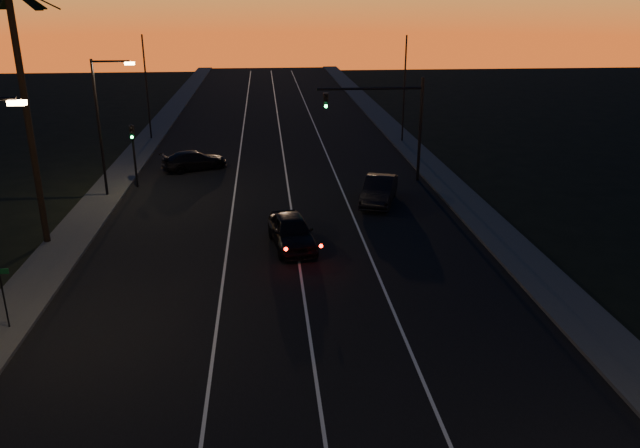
{
  "coord_description": "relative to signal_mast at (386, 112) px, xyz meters",
  "views": [
    {
      "loc": [
        -0.94,
        -0.81,
        11.87
      ],
      "look_at": [
        1.28,
        23.9,
        2.86
      ],
      "focal_mm": 35.0,
      "sensor_mm": 36.0,
      "label": 1
    }
  ],
  "objects": [
    {
      "name": "road",
      "position": [
        -7.14,
        -9.99,
        -4.78
      ],
      "size": [
        20.0,
        170.0,
        0.01
      ],
      "primitive_type": "cube",
      "color": "black",
      "rests_on": "ground"
    },
    {
      "name": "sidewalk_left",
      "position": [
        -18.34,
        -9.99,
        -4.7
      ],
      "size": [
        2.4,
        170.0,
        0.16
      ],
      "primitive_type": "cube",
      "color": "#363634",
      "rests_on": "ground"
    },
    {
      "name": "sidewalk_right",
      "position": [
        4.06,
        -9.99,
        -4.7
      ],
      "size": [
        2.4,
        170.0,
        0.16
      ],
      "primitive_type": "cube",
      "color": "#363634",
      "rests_on": "ground"
    },
    {
      "name": "lane_stripe_left",
      "position": [
        -10.14,
        -9.99,
        -4.76
      ],
      "size": [
        0.12,
        160.0,
        0.01
      ],
      "primitive_type": "cube",
      "color": "silver",
      "rests_on": "road"
    },
    {
      "name": "lane_stripe_mid",
      "position": [
        -6.64,
        -9.99,
        -4.76
      ],
      "size": [
        0.12,
        160.0,
        0.01
      ],
      "primitive_type": "cube",
      "color": "silver",
      "rests_on": "road"
    },
    {
      "name": "lane_stripe_right",
      "position": [
        -3.14,
        -9.99,
        -4.76
      ],
      "size": [
        0.12,
        160.0,
        0.01
      ],
      "primitive_type": "cube",
      "color": "silver",
      "rests_on": "road"
    },
    {
      "name": "palm_far",
      "position": [
        -19.34,
        -9.99,
        2.83
      ],
      "size": [
        4.25,
        4.16,
        12.53
      ],
      "color": "black",
      "rests_on": "ground"
    },
    {
      "name": "streetlight_left_far",
      "position": [
        -17.82,
        -1.99,
        0.28
      ],
      "size": [
        2.55,
        0.26,
        8.5
      ],
      "color": "black",
      "rests_on": "ground"
    },
    {
      "name": "street_sign",
      "position": [
        -17.94,
        -18.99,
        -3.13
      ],
      "size": [
        0.7,
        0.06,
        2.6
      ],
      "color": "black",
      "rests_on": "ground"
    },
    {
      "name": "signal_mast",
      "position": [
        0.0,
        0.0,
        0.0
      ],
      "size": [
        7.1,
        0.41,
        7.0
      ],
      "color": "black",
      "rests_on": "ground"
    },
    {
      "name": "signal_post",
      "position": [
        -16.64,
        -0.01,
        -1.89
      ],
      "size": [
        0.28,
        0.37,
        4.2
      ],
      "color": "black",
      "rests_on": "ground"
    },
    {
      "name": "far_pole_left",
      "position": [
        -18.14,
        15.01,
        -0.28
      ],
      "size": [
        0.14,
        0.14,
        9.0
      ],
      "primitive_type": "cylinder",
      "color": "black",
      "rests_on": "ground"
    },
    {
      "name": "far_pole_right",
      "position": [
        3.86,
        12.01,
        -0.28
      ],
      "size": [
        0.14,
        0.14,
        9.0
      ],
      "primitive_type": "cylinder",
      "color": "black",
      "rests_on": "ground"
    },
    {
      "name": "lead_car",
      "position": [
        -6.87,
        -11.5,
        -3.95
      ],
      "size": [
        2.63,
        5.59,
        1.65
      ],
      "color": "black",
      "rests_on": "road"
    },
    {
      "name": "right_car",
      "position": [
        -1.22,
        -4.82,
        -3.96
      ],
      "size": [
        3.18,
        5.21,
        1.62
      ],
      "color": "black",
      "rests_on": "road"
    },
    {
      "name": "cross_car",
      "position": [
        -13.26,
        4.26,
        -4.08
      ],
      "size": [
        5.14,
        3.7,
        1.38
      ],
      "color": "black",
      "rests_on": "road"
    }
  ]
}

